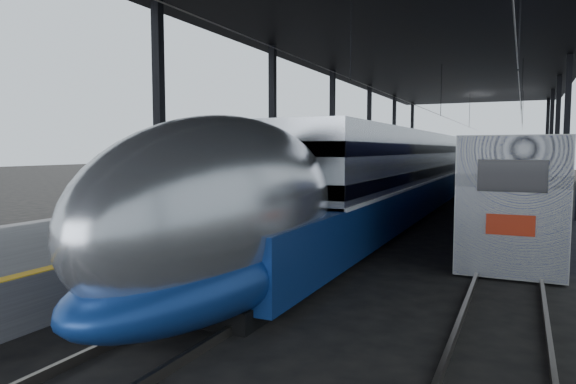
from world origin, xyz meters
The scene contains 8 objects.
ground centered at (0.00, 0.00, 0.00)m, with size 160.00×160.00×0.00m, color black.
platform centered at (-3.50, 20.00, 0.50)m, with size 6.00×80.00×1.00m, color #4C4C4F.
yellow_strip centered at (-0.70, 20.00, 1.00)m, with size 0.30×80.00×0.01m, color gold.
rails centered at (4.50, 20.00, 0.08)m, with size 6.52×80.00×0.16m.
canopy centered at (1.90, 20.00, 9.12)m, with size 18.00×75.00×9.47m.
tgv_train centered at (2.00, 24.90, 1.87)m, with size 2.79×65.20×4.00m.
second_train centered at (7.00, 29.24, 1.80)m, with size 2.58×56.05×3.55m.
child centered at (-3.06, -0.70, 1.45)m, with size 0.33×0.21×0.90m, color #4F331A.
Camera 1 is at (7.23, -11.30, 3.21)m, focal length 32.00 mm.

